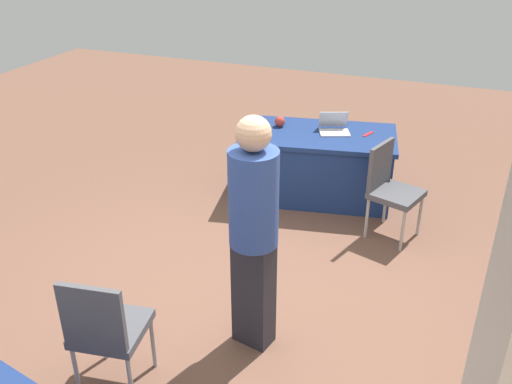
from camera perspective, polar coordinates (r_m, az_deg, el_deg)
ground_plane at (r=4.77m, az=-1.13°, el=-10.81°), size 14.40×14.40×0.00m
table_foreground at (r=6.27m, az=6.28°, el=2.85°), size 1.81×1.21×0.74m
chair_tucked_right at (r=5.53m, az=13.60°, el=0.66°), size 0.55×0.55×0.94m
chair_aisle at (r=3.79m, az=-15.19°, el=-13.22°), size 0.50×0.50×0.95m
person_presenter at (r=3.79m, az=-0.25°, el=-3.44°), size 0.40×0.40×1.79m
laptop_silver at (r=6.17m, az=8.01°, el=6.46°), size 0.40×0.39×0.21m
yarn_ball at (r=6.27m, az=2.45°, el=7.24°), size 0.12×0.12×0.12m
scissors_red at (r=6.17m, az=11.43°, el=5.84°), size 0.10×0.18×0.01m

